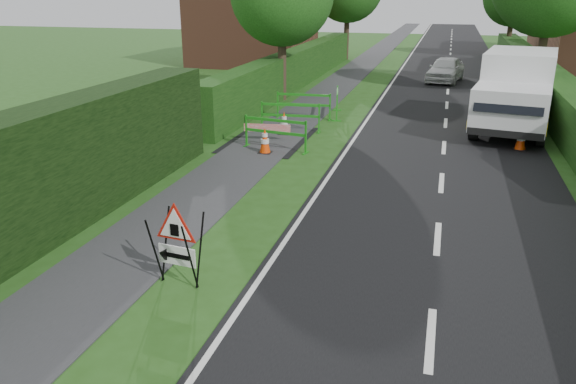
{
  "coord_description": "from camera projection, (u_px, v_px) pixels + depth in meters",
  "views": [
    {
      "loc": [
        2.38,
        -5.96,
        4.61
      ],
      "look_at": [
        -0.49,
        4.27,
        0.77
      ],
      "focal_mm": 35.0,
      "sensor_mm": 36.0,
      "label": 1
    }
  ],
  "objects": [
    {
      "name": "ground",
      "position": [
        237.0,
        353.0,
        7.57
      ],
      "size": [
        120.0,
        120.0,
        0.0
      ],
      "primitive_type": "plane",
      "color": "#234B15",
      "rests_on": "ground"
    },
    {
      "name": "road_surface",
      "position": [
        450.0,
        61.0,
        38.63
      ],
      "size": [
        6.0,
        90.0,
        0.02
      ],
      "primitive_type": "cube",
      "color": "black",
      "rests_on": "ground"
    },
    {
      "name": "footpath",
      "position": [
        370.0,
        58.0,
        40.02
      ],
      "size": [
        2.0,
        90.0,
        0.02
      ],
      "primitive_type": "cube",
      "color": "#2D2D30",
      "rests_on": "ground"
    },
    {
      "name": "hedge_west_far",
      "position": [
        297.0,
        85.0,
        28.76
      ],
      "size": [
        1.0,
        24.0,
        1.8
      ],
      "primitive_type": "cube",
      "color": "#14380F",
      "rests_on": "ground"
    },
    {
      "name": "hedge_east",
      "position": [
        560.0,
        124.0,
        20.41
      ],
      "size": [
        1.2,
        50.0,
        1.5
      ],
      "primitive_type": "cube",
      "color": "#14380F",
      "rests_on": "ground"
    },
    {
      "name": "house_west",
      "position": [
        254.0,
        18.0,
        36.29
      ],
      "size": [
        7.5,
        7.4,
        7.88
      ],
      "color": "brown",
      "rests_on": "ground"
    },
    {
      "name": "triangle_sign",
      "position": [
        174.0,
        238.0,
        9.01
      ],
      "size": [
        0.93,
        0.93,
        1.22
      ],
      "rotation": [
        0.0,
        0.0,
        -0.11
      ],
      "color": "black",
      "rests_on": "ground"
    },
    {
      "name": "works_van",
      "position": [
        516.0,
        90.0,
        19.15
      ],
      "size": [
        3.13,
        6.03,
        2.62
      ],
      "rotation": [
        0.0,
        0.0,
        -0.16
      ],
      "color": "silver",
      "rests_on": "ground"
    },
    {
      "name": "traffic_cone_0",
      "position": [
        521.0,
        138.0,
        16.99
      ],
      "size": [
        0.38,
        0.38,
        0.79
      ],
      "color": "black",
      "rests_on": "ground"
    },
    {
      "name": "traffic_cone_1",
      "position": [
        518.0,
        126.0,
        18.49
      ],
      "size": [
        0.38,
        0.38,
        0.79
      ],
      "color": "black",
      "rests_on": "ground"
    },
    {
      "name": "traffic_cone_2",
      "position": [
        530.0,
        116.0,
        19.85
      ],
      "size": [
        0.38,
        0.38,
        0.79
      ],
      "color": "black",
      "rests_on": "ground"
    },
    {
      "name": "traffic_cone_3",
      "position": [
        265.0,
        141.0,
        16.66
      ],
      "size": [
        0.38,
        0.38,
        0.79
      ],
      "color": "black",
      "rests_on": "ground"
    },
    {
      "name": "traffic_cone_4",
      "position": [
        284.0,
        123.0,
        18.85
      ],
      "size": [
        0.38,
        0.38,
        0.79
      ],
      "color": "black",
      "rests_on": "ground"
    },
    {
      "name": "ped_barrier_0",
      "position": [
        275.0,
        130.0,
        16.93
      ],
      "size": [
        2.09,
        0.67,
        1.0
      ],
      "rotation": [
        0.0,
        0.0,
        -0.16
      ],
      "color": "#1A7E16",
      "rests_on": "ground"
    },
    {
      "name": "ped_barrier_1",
      "position": [
        290.0,
        113.0,
        19.2
      ],
      "size": [
        2.08,
        0.51,
        1.0
      ],
      "rotation": [
        0.0,
        0.0,
        0.08
      ],
      "color": "#1A7E16",
      "rests_on": "ground"
    },
    {
      "name": "ped_barrier_2",
      "position": [
        304.0,
        102.0,
        21.03
      ],
      "size": [
        2.08,
        0.46,
        1.0
      ],
      "rotation": [
        0.0,
        0.0,
        0.05
      ],
      "color": "#1A7E16",
      "rests_on": "ground"
    },
    {
      "name": "ped_barrier_3",
      "position": [
        337.0,
        99.0,
        21.61
      ],
      "size": [
        0.72,
        2.09,
        1.0
      ],
      "rotation": [
        0.0,
        0.0,
        1.75
      ],
      "color": "#1A7E16",
      "rests_on": "ground"
    },
    {
      "name": "redwhite_plank",
      "position": [
        267.0,
        142.0,
        18.08
      ],
      "size": [
        1.49,
        0.26,
        0.25
      ],
      "primitive_type": "cube",
      "rotation": [
        0.0,
        0.0,
        0.14
      ],
      "color": "red",
      "rests_on": "ground"
    },
    {
      "name": "hatchback_car",
      "position": [
        446.0,
        69.0,
        29.66
      ],
      "size": [
        2.17,
        4.03,
        1.3
      ],
      "primitive_type": "imported",
      "rotation": [
        0.0,
        0.0,
        -0.17
      ],
      "color": "silver",
      "rests_on": "ground"
    }
  ]
}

